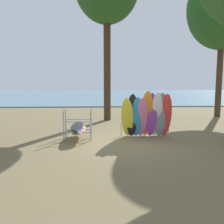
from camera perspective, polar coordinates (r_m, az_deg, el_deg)
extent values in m
plane|color=brown|center=(10.02, 3.88, -6.99)|extent=(80.00, 80.00, 0.00)
cube|color=slate|center=(40.45, -0.87, 3.97)|extent=(80.00, 36.00, 0.10)
cylinder|color=#42301E|center=(18.14, 23.60, 7.87)|extent=(0.40, 0.40, 5.65)
ellipsoid|color=#285623|center=(18.71, 24.33, 21.04)|extent=(4.58, 4.58, 5.26)
cylinder|color=#42301E|center=(15.28, -1.13, 10.80)|extent=(0.43, 0.43, 6.78)
ellipsoid|color=yellow|center=(10.53, 3.56, -1.33)|extent=(0.68, 0.99, 1.78)
ellipsoid|color=black|center=(10.54, 4.67, -0.91)|extent=(0.57, 0.81, 1.93)
ellipsoid|color=#2D8ED1|center=(10.57, 5.77, -1.24)|extent=(0.56, 0.88, 1.81)
ellipsoid|color=pink|center=(10.60, 6.86, -1.28)|extent=(0.57, 0.92, 1.79)
ellipsoid|color=orange|center=(10.61, 7.97, -0.54)|extent=(0.60, 1.07, 2.06)
ellipsoid|color=purple|center=(10.65, 9.05, -0.78)|extent=(0.61, 0.88, 1.97)
ellipsoid|color=white|center=(10.69, 10.13, -0.70)|extent=(0.56, 0.98, 2.00)
ellipsoid|color=gray|center=(10.73, 11.20, -0.75)|extent=(0.58, 0.83, 1.98)
ellipsoid|color=red|center=(10.78, 12.26, -0.85)|extent=(0.61, 0.89, 1.94)
cylinder|color=#9EA0A5|center=(11.05, 2.16, -4.15)|extent=(0.04, 0.04, 0.55)
cylinder|color=#9EA0A5|center=(11.22, 12.89, -4.16)|extent=(0.04, 0.04, 0.55)
cylinder|color=#9EA0A5|center=(11.03, 7.59, -2.78)|extent=(2.24, 0.25, 0.04)
cylinder|color=#9EA0A5|center=(10.25, -11.14, -3.21)|extent=(0.05, 0.05, 1.25)
cylinder|color=#9EA0A5|center=(10.14, -4.97, -3.21)|extent=(0.05, 0.05, 1.25)
cylinder|color=#9EA0A5|center=(10.83, -10.66, -2.63)|extent=(0.05, 0.05, 1.25)
cylinder|color=#9EA0A5|center=(10.73, -4.83, -2.62)|extent=(0.05, 0.05, 1.25)
cylinder|color=#9EA0A5|center=(10.23, -8.05, -4.73)|extent=(1.10, 0.04, 0.04)
cylinder|color=#9EA0A5|center=(10.15, -8.09, -2.24)|extent=(1.10, 0.04, 0.04)
cylinder|color=#9EA0A5|center=(10.82, -7.74, -4.06)|extent=(1.10, 0.04, 0.04)
cylinder|color=#9EA0A5|center=(10.74, -7.78, -1.71)|extent=(1.10, 0.04, 0.04)
ellipsoid|color=yellow|center=(10.51, -7.62, -4.13)|extent=(0.62, 2.12, 0.06)
ellipsoid|color=pink|center=(10.50, -7.63, -3.81)|extent=(0.65, 2.13, 0.06)
ellipsoid|color=#38B2AD|center=(10.50, -8.12, -3.49)|extent=(0.58, 2.12, 0.06)
ellipsoid|color=black|center=(10.48, -8.01, -3.17)|extent=(0.50, 2.10, 0.06)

